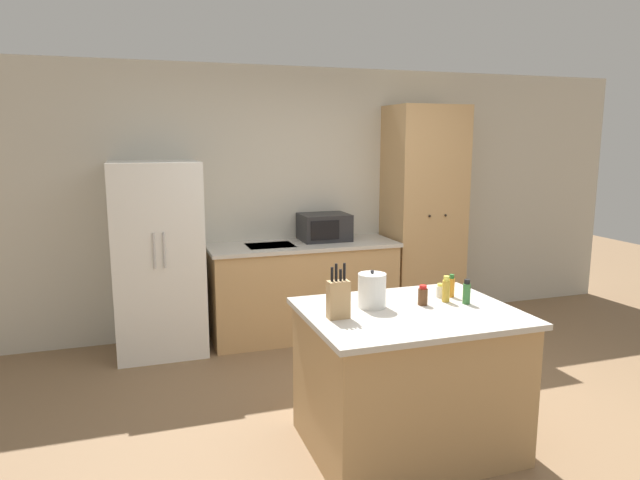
{
  "coord_description": "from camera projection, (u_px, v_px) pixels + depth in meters",
  "views": [
    {
      "loc": [
        -1.75,
        -3.18,
        1.91
      ],
      "look_at": [
        -0.23,
        1.4,
        1.05
      ],
      "focal_mm": 32.0,
      "sensor_mm": 36.0,
      "label": 1
    }
  ],
  "objects": [
    {
      "name": "spice_bottle_tall_dark",
      "position": [
        423.0,
        296.0,
        3.54
      ],
      "size": [
        0.06,
        0.06,
        0.12
      ],
      "color": "#563319",
      "rests_on": "kitchen_island"
    },
    {
      "name": "kitchen_island",
      "position": [
        408.0,
        379.0,
        3.52
      ],
      "size": [
        1.27,
        1.0,
        0.89
      ],
      "color": "tan",
      "rests_on": "ground_plane"
    },
    {
      "name": "spice_bottle_pale_salt",
      "position": [
        467.0,
        292.0,
        3.57
      ],
      "size": [
        0.05,
        0.05,
        0.16
      ],
      "color": "#337033",
      "rests_on": "kitchen_island"
    },
    {
      "name": "microwave",
      "position": [
        324.0,
        227.0,
        5.63
      ],
      "size": [
        0.47,
        0.39,
        0.26
      ],
      "color": "#232326",
      "rests_on": "back_counter"
    },
    {
      "name": "wall_back",
      "position": [
        313.0,
        199.0,
        5.79
      ],
      "size": [
        7.2,
        0.06,
        2.6
      ],
      "color": "beige",
      "rests_on": "ground_plane"
    },
    {
      "name": "kettle",
      "position": [
        372.0,
        290.0,
        3.48
      ],
      "size": [
        0.17,
        0.17,
        0.24
      ],
      "color": "white",
      "rests_on": "kitchen_island"
    },
    {
      "name": "back_counter",
      "position": [
        303.0,
        289.0,
        5.56
      ],
      "size": [
        1.82,
        0.66,
        0.92
      ],
      "color": "tan",
      "rests_on": "ground_plane"
    },
    {
      "name": "spice_bottle_amber_oil",
      "position": [
        446.0,
        290.0,
        3.61
      ],
      "size": [
        0.05,
        0.05,
        0.17
      ],
      "color": "gold",
      "rests_on": "kitchen_island"
    },
    {
      "name": "spice_bottle_green_herb",
      "position": [
        451.0,
        286.0,
        3.72
      ],
      "size": [
        0.04,
        0.04,
        0.15
      ],
      "color": "orange",
      "rests_on": "kitchen_island"
    },
    {
      "name": "spice_bottle_short_red",
      "position": [
        440.0,
        291.0,
        3.71
      ],
      "size": [
        0.05,
        0.05,
        0.09
      ],
      "color": "beige",
      "rests_on": "kitchen_island"
    },
    {
      "name": "ground_plane",
      "position": [
        418.0,
        426.0,
        3.85
      ],
      "size": [
        14.0,
        14.0,
        0.0
      ],
      "primitive_type": "plane",
      "color": "#846647"
    },
    {
      "name": "knife_block",
      "position": [
        338.0,
        299.0,
        3.27
      ],
      "size": [
        0.13,
        0.07,
        0.32
      ],
      "color": "tan",
      "rests_on": "kitchen_island"
    },
    {
      "name": "refrigerator",
      "position": [
        158.0,
        259.0,
        5.06
      ],
      "size": [
        0.77,
        0.68,
        1.72
      ],
      "color": "white",
      "rests_on": "ground_plane"
    },
    {
      "name": "pantry_cabinet",
      "position": [
        423.0,
        216.0,
        5.87
      ],
      "size": [
        0.73,
        0.59,
        2.24
      ],
      "color": "tan",
      "rests_on": "ground_plane"
    }
  ]
}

